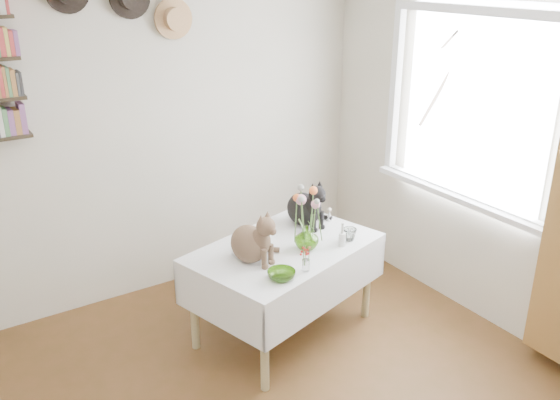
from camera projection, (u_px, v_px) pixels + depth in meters
room at (300, 263)px, 2.46m from camera, size 4.08×4.58×2.58m
window at (470, 123)px, 4.03m from camera, size 0.12×1.52×1.32m
dining_table at (284, 268)px, 3.99m from camera, size 1.40×1.10×0.66m
tabby_cat at (249, 234)px, 3.68m from camera, size 0.34×0.37×0.36m
black_cat at (304, 201)px, 4.20m from camera, size 0.29×0.34×0.36m
flower_vase at (307, 237)px, 3.86m from camera, size 0.21×0.21×0.16m
green_bowl at (281, 275)px, 3.51m from camera, size 0.23×0.23×0.05m
drinking_glass at (350, 235)px, 4.00m from camera, size 0.10×0.10×0.09m
candlestick at (342, 238)px, 3.91m from camera, size 0.05×0.05×0.17m
berry_jar at (306, 259)px, 3.59m from camera, size 0.05×0.05×0.19m
porcelain_figurine at (329, 215)px, 4.31m from camera, size 0.05×0.05×0.10m
flower_bouquet at (307, 200)px, 3.78m from camera, size 0.17×0.13×0.39m
wall_hats at (126, 3)px, 3.88m from camera, size 0.98×0.09×0.48m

